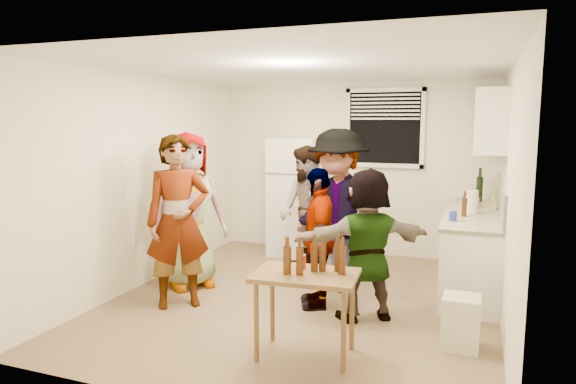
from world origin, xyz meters
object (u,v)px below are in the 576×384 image
at_px(wine_bottle, 479,202).
at_px(guest_black, 318,305).
at_px(beer_bottle_table, 338,271).
at_px(guest_back_left, 306,273).
at_px(beer_bottle_counter, 464,216).
at_px(guest_orange, 365,318).
at_px(kettle, 470,207).
at_px(red_cup, 301,267).
at_px(guest_stripe, 181,305).
at_px(serving_table, 305,355).
at_px(guest_back_right, 337,289).
at_px(guest_grey, 191,285).
at_px(blue_cup, 453,221).
at_px(refrigerator, 297,197).
at_px(trash_bin, 461,320).

bearing_deg(wine_bottle, guest_black, -127.03).
height_order(beer_bottle_table, guest_back_left, beer_bottle_table).
height_order(beer_bottle_counter, guest_orange, beer_bottle_counter).
xyz_separation_m(kettle, guest_back_left, (-1.96, -0.52, -0.90)).
bearing_deg(guest_orange, red_cup, 31.73).
bearing_deg(guest_black, guest_stripe, -92.03).
relative_size(serving_table, beer_bottle_table, 3.66).
bearing_deg(beer_bottle_table, guest_back_right, 105.10).
bearing_deg(guest_back_left, guest_orange, -5.37).
bearing_deg(red_cup, guest_grey, 147.78).
bearing_deg(serving_table, blue_cup, 58.68).
xyz_separation_m(blue_cup, guest_orange, (-0.76, -0.77, -0.90)).
bearing_deg(serving_table, refrigerator, 110.80).
distance_m(guest_grey, guest_stripe, 0.65).
bearing_deg(beer_bottle_table, guest_orange, 85.20).
relative_size(beer_bottle_table, guest_back_right, 0.12).
xyz_separation_m(trash_bin, guest_back_left, (-1.96, 1.62, -0.25)).
height_order(beer_bottle_counter, guest_back_right, beer_bottle_counter).
height_order(kettle, guest_back_right, kettle).
height_order(refrigerator, beer_bottle_counter, refrigerator).
xyz_separation_m(wine_bottle, serving_table, (-1.32, -3.23, -0.90)).
bearing_deg(beer_bottle_counter, wine_bottle, 82.67).
distance_m(beer_bottle_counter, beer_bottle_table, 2.14).
relative_size(red_cup, guest_black, 0.08).
bearing_deg(beer_bottle_counter, kettle, 85.87).
distance_m(refrigerator, serving_table, 3.44).
distance_m(refrigerator, wine_bottle, 2.50).
relative_size(guest_stripe, guest_back_right, 0.97).
height_order(refrigerator, guest_back_right, refrigerator).
height_order(red_cup, guest_stripe, red_cup).
xyz_separation_m(guest_stripe, guest_back_right, (1.43, 1.11, 0.00)).
height_order(refrigerator, guest_black, refrigerator).
bearing_deg(guest_black, beer_bottle_counter, 100.89).
relative_size(guest_back_left, guest_orange, 1.09).
relative_size(wine_bottle, blue_cup, 3.11).
bearing_deg(guest_grey, guest_black, -53.26).
xyz_separation_m(red_cup, guest_back_right, (-0.11, 1.62, -0.72)).
bearing_deg(red_cup, beer_bottle_table, 1.31).
distance_m(kettle, beer_bottle_counter, 0.69).
bearing_deg(blue_cup, kettle, 81.38).
height_order(beer_bottle_counter, blue_cup, beer_bottle_counter).
height_order(kettle, blue_cup, kettle).
height_order(red_cup, guest_grey, red_cup).
distance_m(kettle, beer_bottle_table, 2.79).
bearing_deg(beer_bottle_counter, guest_back_right, -167.66).
distance_m(kettle, guest_orange, 2.18).
distance_m(blue_cup, guest_stripe, 3.04).
relative_size(beer_bottle_counter, beer_bottle_table, 0.92).
height_order(wine_bottle, trash_bin, wine_bottle).
bearing_deg(guest_stripe, beer_bottle_table, -52.78).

